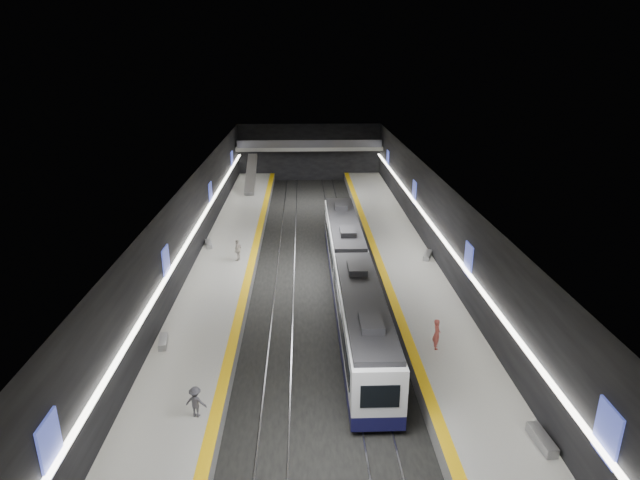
{
  "coord_description": "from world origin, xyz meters",
  "views": [
    {
      "loc": [
        -0.99,
        -40.51,
        17.5
      ],
      "look_at": [
        0.45,
        2.75,
        2.2
      ],
      "focal_mm": 30.0,
      "sensor_mm": 36.0,
      "label": 1
    }
  ],
  "objects_px": {
    "bench_left_near": "(163,342)",
    "passenger_left_a": "(238,250)",
    "passenger_right_a": "(437,334)",
    "bench_right_near": "(542,440)",
    "train": "(351,273)",
    "bench_left_far": "(208,244)",
    "bench_right_far": "(428,255)",
    "passenger_left_b": "(196,402)",
    "escalator": "(251,174)"
  },
  "relations": [
    {
      "from": "bench_right_near",
      "to": "bench_left_far",
      "type": "bearing_deg",
      "value": 121.57
    },
    {
      "from": "train",
      "to": "passenger_left_a",
      "type": "bearing_deg",
      "value": 146.9
    },
    {
      "from": "train",
      "to": "escalator",
      "type": "bearing_deg",
      "value": 108.09
    },
    {
      "from": "train",
      "to": "passenger_left_b",
      "type": "height_order",
      "value": "train"
    },
    {
      "from": "passenger_right_a",
      "to": "bench_left_near",
      "type": "bearing_deg",
      "value": 89.68
    },
    {
      "from": "train",
      "to": "passenger_right_a",
      "type": "bearing_deg",
      "value": -63.83
    },
    {
      "from": "bench_right_near",
      "to": "passenger_left_a",
      "type": "relative_size",
      "value": 1.06
    },
    {
      "from": "passenger_right_a",
      "to": "passenger_left_b",
      "type": "distance_m",
      "value": 14.15
    },
    {
      "from": "bench_left_far",
      "to": "bench_left_near",
      "type": "bearing_deg",
      "value": -104.72
    },
    {
      "from": "escalator",
      "to": "bench_right_near",
      "type": "height_order",
      "value": "escalator"
    },
    {
      "from": "escalator",
      "to": "passenger_left_a",
      "type": "height_order",
      "value": "escalator"
    },
    {
      "from": "train",
      "to": "passenger_right_a",
      "type": "height_order",
      "value": "train"
    },
    {
      "from": "bench_right_far",
      "to": "bench_left_near",
      "type": "bearing_deg",
      "value": -122.85
    },
    {
      "from": "train",
      "to": "bench_right_far",
      "type": "xyz_separation_m",
      "value": [
        7.0,
        5.89,
        -0.97
      ]
    },
    {
      "from": "passenger_left_b",
      "to": "bench_left_far",
      "type": "bearing_deg",
      "value": -69.26
    },
    {
      "from": "passenger_right_a",
      "to": "bench_left_far",
      "type": "bearing_deg",
      "value": 45.05
    },
    {
      "from": "train",
      "to": "bench_left_near",
      "type": "xyz_separation_m",
      "value": [
        -11.9,
        -7.67,
        -1.0
      ]
    },
    {
      "from": "train",
      "to": "bench_left_near",
      "type": "bearing_deg",
      "value": -147.21
    },
    {
      "from": "bench_right_near",
      "to": "passenger_right_a",
      "type": "xyz_separation_m",
      "value": [
        -2.77,
        8.25,
        0.7
      ]
    },
    {
      "from": "passenger_left_b",
      "to": "escalator",
      "type": "bearing_deg",
      "value": -75.52
    },
    {
      "from": "bench_left_far",
      "to": "passenger_left_b",
      "type": "relative_size",
      "value": 1.08
    },
    {
      "from": "bench_left_near",
      "to": "passenger_left_a",
      "type": "xyz_separation_m",
      "value": [
        2.97,
        13.49,
        0.73
      ]
    },
    {
      "from": "bench_left_near",
      "to": "bench_right_near",
      "type": "xyz_separation_m",
      "value": [
        18.9,
        -9.2,
        0.04
      ]
    },
    {
      "from": "bench_left_far",
      "to": "passenger_left_a",
      "type": "relative_size",
      "value": 0.92
    },
    {
      "from": "bench_left_near",
      "to": "bench_left_far",
      "type": "bearing_deg",
      "value": 81.59
    },
    {
      "from": "passenger_right_a",
      "to": "bench_right_near",
      "type": "bearing_deg",
      "value": -158.43
    },
    {
      "from": "train",
      "to": "bench_left_near",
      "type": "height_order",
      "value": "train"
    },
    {
      "from": "passenger_left_b",
      "to": "bench_left_near",
      "type": "bearing_deg",
      "value": -51.62
    },
    {
      "from": "bench_right_near",
      "to": "bench_right_far",
      "type": "relative_size",
      "value": 1.07
    },
    {
      "from": "bench_right_near",
      "to": "passenger_right_a",
      "type": "height_order",
      "value": "passenger_right_a"
    },
    {
      "from": "passenger_right_a",
      "to": "passenger_left_b",
      "type": "bearing_deg",
      "value": 117.16
    },
    {
      "from": "escalator",
      "to": "bench_right_near",
      "type": "distance_m",
      "value": 50.45
    },
    {
      "from": "train",
      "to": "escalator",
      "type": "distance_m",
      "value": 32.21
    },
    {
      "from": "train",
      "to": "bench_right_far",
      "type": "relative_size",
      "value": 16.33
    },
    {
      "from": "escalator",
      "to": "bench_left_near",
      "type": "xyz_separation_m",
      "value": [
        -1.9,
        -38.27,
        -1.7
      ]
    },
    {
      "from": "bench_left_far",
      "to": "bench_right_far",
      "type": "bearing_deg",
      "value": -25.54
    },
    {
      "from": "bench_left_far",
      "to": "bench_right_near",
      "type": "distance_m",
      "value": 32.42
    },
    {
      "from": "train",
      "to": "bench_right_near",
      "type": "relative_size",
      "value": 15.19
    },
    {
      "from": "bench_left_far",
      "to": "passenger_right_a",
      "type": "distance_m",
      "value": 24.26
    },
    {
      "from": "bench_left_near",
      "to": "passenger_right_a",
      "type": "distance_m",
      "value": 16.18
    },
    {
      "from": "bench_left_far",
      "to": "passenger_left_a",
      "type": "height_order",
      "value": "passenger_left_a"
    },
    {
      "from": "train",
      "to": "bench_left_near",
      "type": "relative_size",
      "value": 18.36
    },
    {
      "from": "bench_left_near",
      "to": "bench_left_far",
      "type": "xyz_separation_m",
      "value": [
        -0.1,
        17.07,
        0.01
      ]
    },
    {
      "from": "train",
      "to": "bench_right_near",
      "type": "xyz_separation_m",
      "value": [
        7.0,
        -16.86,
        -0.95
      ]
    },
    {
      "from": "bench_left_far",
      "to": "bench_right_near",
      "type": "relative_size",
      "value": 0.87
    },
    {
      "from": "escalator",
      "to": "train",
      "type": "bearing_deg",
      "value": -71.91
    },
    {
      "from": "bench_left_near",
      "to": "passenger_left_a",
      "type": "height_order",
      "value": "passenger_left_a"
    },
    {
      "from": "bench_left_near",
      "to": "passenger_left_a",
      "type": "distance_m",
      "value": 13.83
    },
    {
      "from": "bench_right_far",
      "to": "passenger_right_a",
      "type": "distance_m",
      "value": 14.78
    },
    {
      "from": "bench_right_near",
      "to": "passenger_right_a",
      "type": "relative_size",
      "value": 1.06
    }
  ]
}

